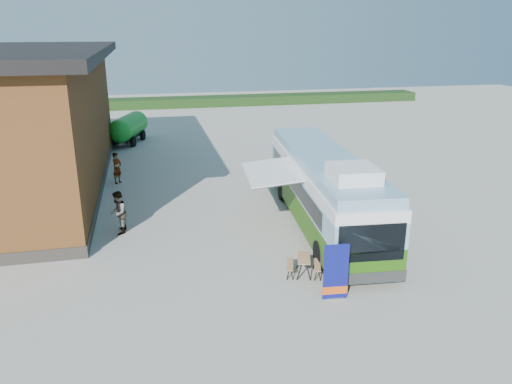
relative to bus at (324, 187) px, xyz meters
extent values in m
plane|color=#BCB7AD|center=(-3.57, -1.27, -1.81)|extent=(100.00, 100.00, 0.00)
cube|color=brown|center=(-14.07, 8.73, 1.69)|extent=(8.00, 20.00, 7.00)
cube|color=black|center=(-14.07, 8.73, 5.44)|extent=(9.60, 21.20, 0.50)
cube|color=#332D28|center=(-14.07, 8.73, -1.56)|extent=(8.10, 20.10, 0.50)
cube|color=#264419|center=(4.43, 36.73, -1.31)|extent=(40.00, 3.00, 1.00)
cube|color=#327613|center=(0.01, 0.08, -0.89)|extent=(3.58, 12.44, 1.12)
cube|color=#7EA8C5|center=(0.01, 0.08, 0.14)|extent=(3.58, 12.44, 0.92)
cube|color=black|center=(-1.21, 0.69, 0.14)|extent=(0.90, 10.19, 0.72)
cube|color=black|center=(1.31, 0.48, 0.14)|extent=(0.90, 10.19, 0.72)
cube|color=white|center=(0.01, 0.08, 0.83)|extent=(3.58, 12.44, 0.46)
cube|color=#7EA8C5|center=(0.01, 0.08, 1.26)|extent=(3.41, 12.22, 0.41)
cube|color=white|center=(-0.32, -3.79, 1.72)|extent=(1.78, 1.97, 0.51)
cube|color=black|center=(-0.51, -6.01, -0.02)|extent=(2.30, 0.25, 1.33)
cube|color=#2D2D2D|center=(-0.50, -5.96, -1.30)|extent=(2.61, 0.42, 0.41)
cube|color=#2D2D2D|center=(0.52, 6.11, -1.30)|extent=(2.61, 0.42, 0.41)
cylinder|color=black|center=(-1.49, -3.90, -1.30)|extent=(0.39, 1.04, 1.02)
cylinder|color=black|center=(0.82, -4.10, -1.30)|extent=(0.39, 1.04, 1.02)
cylinder|color=black|center=(-0.85, 3.74, -1.30)|extent=(0.39, 1.04, 1.02)
cylinder|color=black|center=(1.46, 3.54, -1.30)|extent=(0.39, 1.04, 1.02)
cube|color=white|center=(-2.24, 0.25, 0.93)|extent=(2.71, 4.03, 0.30)
cube|color=#A5A8AD|center=(-1.04, 0.15, 1.11)|extent=(0.50, 4.14, 0.15)
cylinder|color=#A5A8AD|center=(-2.37, -1.36, 0.83)|extent=(2.49, 0.26, 0.31)
cylinder|color=#A5A8AD|center=(-2.10, 1.87, 0.83)|extent=(2.49, 0.26, 0.31)
cube|color=navy|center=(-1.79, -6.22, -0.83)|extent=(0.83, 0.10, 1.96)
cube|color=#E44F15|center=(-1.79, -6.22, -1.49)|extent=(0.85, 0.11, 0.27)
cube|color=#A5A8AD|center=(-1.79, -6.22, -1.78)|extent=(0.60, 0.23, 0.06)
cylinder|color=#A5A8AD|center=(-1.79, -6.20, -0.83)|extent=(0.03, 0.03, 1.96)
cube|color=#A8784F|center=(-2.28, -4.38, -1.14)|extent=(0.73, 1.14, 0.04)
cube|color=#A8784F|center=(-2.74, -4.24, -1.41)|extent=(0.52, 1.08, 0.03)
cube|color=#A8784F|center=(-1.81, -4.52, -1.41)|extent=(0.52, 1.08, 0.03)
cube|color=black|center=(-2.55, -4.76, -1.48)|extent=(0.05, 0.05, 0.65)
cube|color=black|center=(-2.25, -4.85, -1.48)|extent=(0.05, 0.05, 0.65)
cube|color=black|center=(-2.30, -3.91, -1.48)|extent=(0.05, 0.05, 0.65)
cube|color=black|center=(-2.00, -4.00, -1.48)|extent=(0.05, 0.05, 0.65)
imported|color=#999999|center=(-9.27, 8.56, -0.91)|extent=(0.73, 0.78, 1.79)
imported|color=#999999|center=(-8.91, 1.00, -0.86)|extent=(0.81, 0.99, 1.88)
cylinder|color=#198E24|center=(-8.81, 19.05, -0.51)|extent=(2.83, 4.18, 1.72)
sphere|color=#198E24|center=(-9.41, 17.23, -0.51)|extent=(1.72, 1.72, 1.72)
sphere|color=#198E24|center=(-8.21, 20.87, -0.51)|extent=(1.72, 1.72, 1.72)
cube|color=black|center=(-8.81, 19.05, -1.28)|extent=(2.35, 4.18, 0.19)
cube|color=black|center=(-9.59, 16.68, -1.33)|extent=(0.47, 1.13, 0.10)
cylinder|color=black|center=(-9.80, 18.16, -1.42)|extent=(0.47, 0.80, 0.77)
cylinder|color=black|center=(-8.53, 17.75, -1.42)|extent=(0.47, 0.80, 0.77)
cylinder|color=black|center=(-9.09, 20.35, -1.42)|extent=(0.47, 0.80, 0.77)
cylinder|color=black|center=(-7.81, 19.93, -1.42)|extent=(0.47, 0.80, 0.77)
camera|label=1|loc=(-7.46, -19.82, 6.72)|focal=35.00mm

